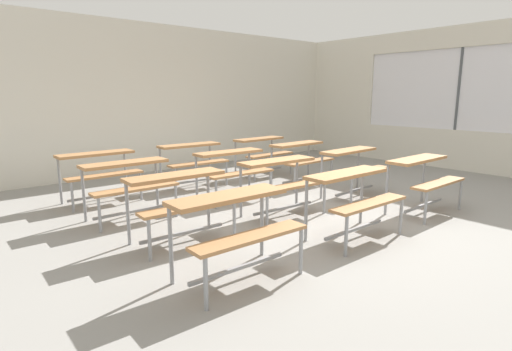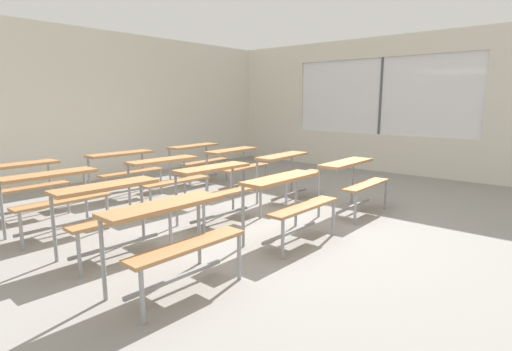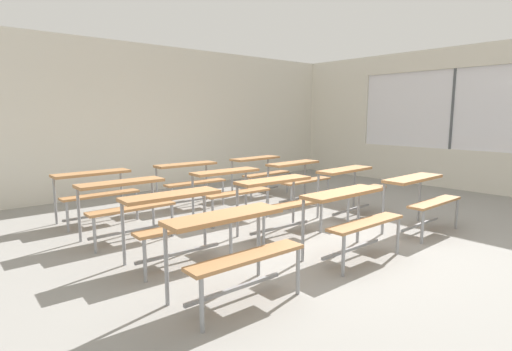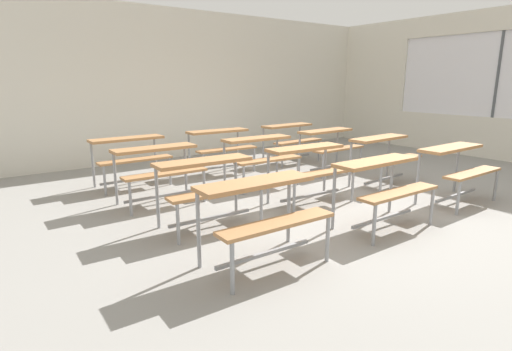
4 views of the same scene
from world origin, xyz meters
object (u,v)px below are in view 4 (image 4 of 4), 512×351
(desk_bench_r0c2, at_px, (458,161))
(desk_bench_r2c2, at_px, (330,140))
(desk_bench_r0c1, at_px, (384,177))
(desk_bench_r2c0, at_px, (159,161))
(desk_bench_r0c0, at_px, (263,203))
(desk_bench_r3c1, at_px, (221,141))
(desk_bench_r1c1, at_px, (310,161))
(desk_bench_r1c2, at_px, (385,149))
(desk_bench_r1c0, at_px, (208,177))
(desk_bench_r3c0, at_px, (130,150))
(desk_bench_r3c2, at_px, (291,134))
(desk_bench_r2c1, at_px, (261,150))

(desk_bench_r0c2, distance_m, desk_bench_r2c2, 2.28)
(desk_bench_r0c1, bearing_deg, desk_bench_r0c2, 0.47)
(desk_bench_r0c2, relative_size, desk_bench_r2c0, 1.00)
(desk_bench_r0c0, height_order, desk_bench_r2c2, same)
(desk_bench_r0c2, height_order, desk_bench_r3c1, same)
(desk_bench_r1c1, distance_m, desk_bench_r2c2, 1.94)
(desk_bench_r1c1, distance_m, desk_bench_r3c1, 2.24)
(desk_bench_r1c2, bearing_deg, desk_bench_r0c2, -92.40)
(desk_bench_r1c0, height_order, desk_bench_r3c0, same)
(desk_bench_r0c1, height_order, desk_bench_r1c2, same)
(desk_bench_r3c2, bearing_deg, desk_bench_r1c2, -92.89)
(desk_bench_r2c1, xyz_separation_m, desk_bench_r3c2, (1.57, 1.11, 0.00))
(desk_bench_r1c2, bearing_deg, desk_bench_r2c0, 157.38)
(desk_bench_r1c1, relative_size, desk_bench_r3c0, 1.02)
(desk_bench_r1c0, bearing_deg, desk_bench_r2c1, 37.50)
(desk_bench_r1c1, bearing_deg, desk_bench_r0c0, -142.80)
(desk_bench_r0c2, bearing_deg, desk_bench_r2c1, 124.73)
(desk_bench_r1c0, xyz_separation_m, desk_bench_r3c0, (-0.09, 2.25, 0.00))
(desk_bench_r0c0, xyz_separation_m, desk_bench_r1c0, (0.09, 1.11, 0.00))
(desk_bench_r0c2, xyz_separation_m, desk_bench_r1c2, (-0.01, 1.14, 0.00))
(desk_bench_r1c0, bearing_deg, desk_bench_r1c1, 2.09)
(desk_bench_r1c2, xyz_separation_m, desk_bench_r3c0, (-3.19, 2.25, 0.00))
(desk_bench_r1c2, distance_m, desk_bench_r2c2, 1.14)
(desk_bench_r1c0, bearing_deg, desk_bench_r3c0, 94.56)
(desk_bench_r1c1, relative_size, desk_bench_r2c2, 1.00)
(desk_bench_r3c0, bearing_deg, desk_bench_r0c2, -47.50)
(desk_bench_r0c2, xyz_separation_m, desk_bench_r1c0, (-3.10, 1.15, 0.00))
(desk_bench_r0c0, xyz_separation_m, desk_bench_r0c2, (3.19, -0.04, 0.00))
(desk_bench_r2c0, distance_m, desk_bench_r3c1, 1.95)
(desk_bench_r0c0, relative_size, desk_bench_r2c1, 0.99)
(desk_bench_r1c2, bearing_deg, desk_bench_r3c2, 87.24)
(desk_bench_r3c1, bearing_deg, desk_bench_r3c2, 0.22)
(desk_bench_r1c1, bearing_deg, desk_bench_r0c1, -86.56)
(desk_bench_r0c0, height_order, desk_bench_r3c2, same)
(desk_bench_r3c0, bearing_deg, desk_bench_r1c2, -36.02)
(desk_bench_r0c0, relative_size, desk_bench_r1c0, 0.99)
(desk_bench_r2c2, bearing_deg, desk_bench_r1c0, -162.20)
(desk_bench_r0c0, xyz_separation_m, desk_bench_r2c2, (3.18, 2.24, 0.00))
(desk_bench_r0c1, distance_m, desk_bench_r2c1, 2.22)
(desk_bench_r2c1, bearing_deg, desk_bench_r3c1, 92.54)
(desk_bench_r2c2, bearing_deg, desk_bench_r1c2, -92.22)
(desk_bench_r3c2, bearing_deg, desk_bench_r1c1, -128.41)
(desk_bench_r1c0, xyz_separation_m, desk_bench_r2c0, (-0.09, 1.15, 0.00))
(desk_bench_r0c1, distance_m, desk_bench_r0c2, 1.56)
(desk_bench_r3c1, bearing_deg, desk_bench_r1c2, -52.98)
(desk_bench_r3c0, relative_size, desk_bench_r3c2, 0.98)
(desk_bench_r0c1, relative_size, desk_bench_r2c0, 1.00)
(desk_bench_r1c0, relative_size, desk_bench_r1c1, 0.99)
(desk_bench_r1c0, xyz_separation_m, desk_bench_r1c2, (3.10, -0.01, 0.00))
(desk_bench_r0c0, xyz_separation_m, desk_bench_r0c1, (1.63, -0.03, 0.00))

